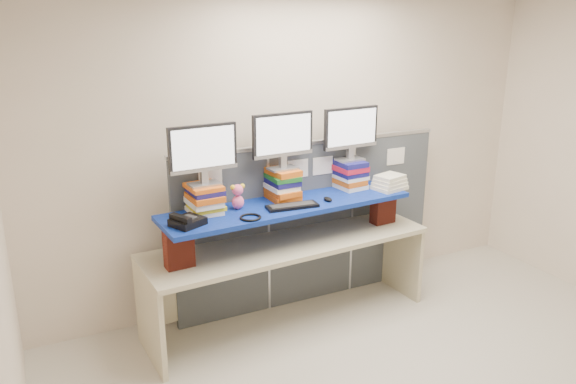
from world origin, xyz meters
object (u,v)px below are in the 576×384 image
blue_board (288,206)px  keyboard (292,206)px  monitor_left (203,151)px  monitor_right (351,131)px  monitor_center (283,138)px  desk_phone (187,221)px  desk (288,257)px

blue_board → keyboard: (-0.02, -0.11, 0.03)m
monitor_left → monitor_right: bearing=-0.0°
blue_board → monitor_left: bearing=170.1°
monitor_center → keyboard: size_ratio=1.25×
monitor_center → desk_phone: bearing=-168.1°
desk → blue_board: bearing=0.0°
blue_board → monitor_center: size_ratio=3.93×
desk → monitor_right: (0.70, 0.16, 1.01)m
monitor_right → desk_phone: bearing=-173.1°
blue_board → monitor_right: (0.70, 0.16, 0.55)m
monitor_left → desk_phone: size_ratio=1.92×
monitor_center → blue_board: bearing=-99.1°
desk → monitor_left: size_ratio=4.61×
desk → monitor_left: (-0.69, 0.08, 0.98)m
monitor_center → desk_phone: (-0.91, -0.25, -0.50)m
monitor_center → desk_phone: monitor_center is taller
desk_phone → monitor_center: bearing=-10.5°
blue_board → keyboard: bearing=-101.4°
desk → monitor_center: monitor_center is taller
monitor_center → desk_phone: size_ratio=1.92×
monitor_left → desk_phone: bearing=-139.4°
monitor_right → desk_phone: 1.70m
desk → blue_board: 0.46m
blue_board → monitor_left: size_ratio=3.93×
monitor_left → keyboard: 0.85m
desk → blue_board: blue_board is taller
keyboard → desk_phone: 0.89m
keyboard → blue_board: bearing=87.6°
blue_board → desk: bearing=0.0°
desk_phone → monitor_right: bearing=-15.5°
blue_board → keyboard: size_ratio=4.91×
desk → monitor_center: bearing=80.9°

